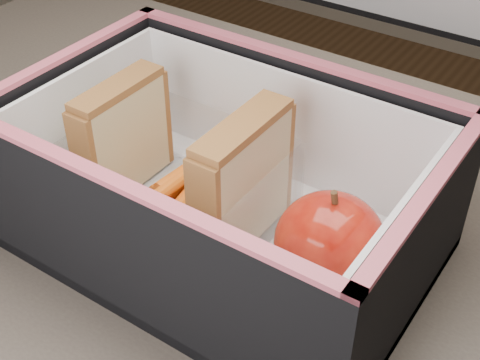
{
  "coord_description": "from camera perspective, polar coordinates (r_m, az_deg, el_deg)",
  "views": [
    {
      "loc": [
        0.2,
        -0.3,
        1.14
      ],
      "look_at": [
        -0.04,
        0.05,
        0.81
      ],
      "focal_mm": 50.0,
      "sensor_mm": 36.0,
      "label": 1
    }
  ],
  "objects": [
    {
      "name": "sandwich_left",
      "position": [
        0.58,
        -9.96,
        3.73
      ],
      "size": [
        0.03,
        0.09,
        0.1
      ],
      "color": "#CAB97C",
      "rests_on": "plastic_tub"
    },
    {
      "name": "paper_napkin",
      "position": [
        0.52,
        7.42,
        -8.06
      ],
      "size": [
        0.08,
        0.08,
        0.01
      ],
      "primitive_type": "cube",
      "rotation": [
        0.0,
        0.0,
        0.11
      ],
      "color": "white",
      "rests_on": "lunch_bag"
    },
    {
      "name": "sandwich_right",
      "position": [
        0.52,
        0.23,
        -0.19
      ],
      "size": [
        0.03,
        0.1,
        0.11
      ],
      "color": "#CAB97C",
      "rests_on": "plastic_tub"
    },
    {
      "name": "lunch_bag",
      "position": [
        0.53,
        -1.15,
        0.8
      ],
      "size": [
        0.33,
        0.34,
        0.31
      ],
      "color": "black",
      "rests_on": "kitchen_table"
    },
    {
      "name": "red_apple",
      "position": [
        0.49,
        7.66,
        -5.36
      ],
      "size": [
        0.1,
        0.1,
        0.09
      ],
      "rotation": [
        0.0,
        0.0,
        -0.34
      ],
      "color": "#8D0605",
      "rests_on": "paper_napkin"
    },
    {
      "name": "plastic_tub",
      "position": [
        0.56,
        -5.06,
        0.18
      ],
      "size": [
        0.17,
        0.12,
        0.07
      ],
      "primitive_type": null,
      "color": "white",
      "rests_on": "lunch_bag"
    },
    {
      "name": "carrot_sticks",
      "position": [
        0.57,
        -4.77,
        -0.44
      ],
      "size": [
        0.05,
        0.15,
        0.03
      ],
      "color": "#EA590C",
      "rests_on": "plastic_tub"
    }
  ]
}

